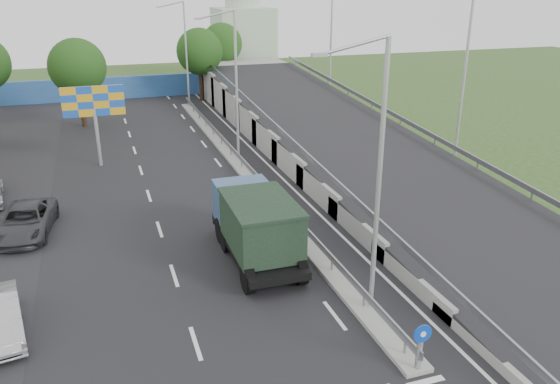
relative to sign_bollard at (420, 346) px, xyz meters
name	(u,v)px	position (x,y,z in m)	size (l,w,h in m)	color
road_surface	(211,195)	(-3.00, 17.83, -1.03)	(26.00, 90.00, 0.04)	black
median	(242,168)	(0.00, 21.83, -0.93)	(1.00, 44.00, 0.20)	gray
overpass_ramp	(344,135)	(7.50, 21.83, 0.72)	(10.00, 50.00, 3.50)	gray
median_guardrail	(242,159)	(0.00, 21.83, -0.28)	(0.09, 44.00, 0.71)	gray
sign_bollard	(420,346)	(0.00, 0.00, 0.00)	(0.64, 0.23, 1.67)	black
lamp_post_near	(375,167)	(0.11, 3.83, 4.77)	(2.74, 0.18, 10.08)	#B2B5B7
lamp_post_mid	(234,79)	(0.11, 23.83, 4.77)	(2.74, 0.18, 10.08)	#B2B5B7
lamp_post_far	(184,48)	(0.11, 43.83, 4.77)	(2.74, 0.18, 10.08)	#B2B5B7
blue_wall	(140,87)	(-4.00, 49.83, 0.17)	(30.00, 0.50, 2.40)	#295198
church	(243,38)	(10.00, 57.83, 4.28)	(7.00, 7.00, 13.80)	#B2CCAD
billboard	(94,106)	(-9.00, 25.83, 3.15)	(4.00, 0.24, 5.50)	#B2B5B7
tree_left_mid	(77,67)	(-10.00, 37.83, 4.14)	(4.80, 4.80, 7.60)	black
tree_median_far	(199,52)	(2.00, 45.83, 4.14)	(4.80, 4.80, 7.60)	black
tree_ramp_far	(222,44)	(6.00, 52.83, 4.14)	(4.80, 4.80, 7.60)	black
dump_truck	(255,223)	(-2.68, 9.32, 0.71)	(2.84, 7.17, 3.15)	black
parked_car_c	(26,221)	(-12.83, 15.48, -0.32)	(2.38, 5.17, 1.44)	#323237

